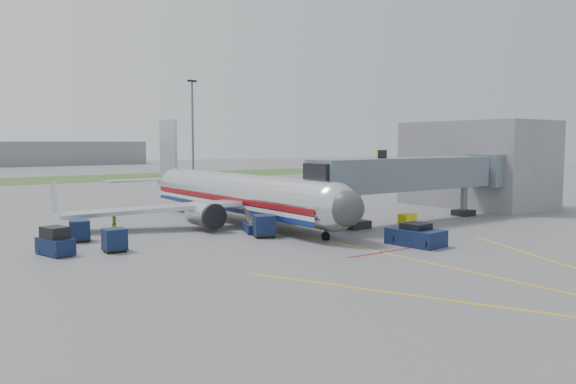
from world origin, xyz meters
TOP-DOWN VIEW (x-y plane):
  - ground at (0.00, 0.00)m, footprint 400.00×400.00m
  - grass_strip at (0.00, 90.00)m, footprint 300.00×25.00m
  - apron_markings at (0.00, -7.40)m, footprint 21.52×50.00m
  - airliner at (0.00, 15.25)m, footprint 32.10×35.67m
  - jet_bridge at (12.86, 5.00)m, footprint 25.30×4.00m
  - terminal at (30.00, 10.00)m, footprint 10.00×16.00m
  - light_mast_right at (25.00, 75.00)m, footprint 2.00×0.44m
  - pushback_tug at (4.00, -3.50)m, footprint 2.77×4.15m
  - baggage_tug at (-18.34, 8.24)m, footprint 2.12×3.03m
  - baggage_cart_a at (-15.54, 12.59)m, footprint 1.79×1.79m
  - baggage_cart_b at (-14.73, 7.08)m, footprint 1.55×1.55m
  - baggage_cart_c at (-3.00, 6.06)m, footprint 2.14×2.14m
  - belt_loader at (-2.49, 8.69)m, footprint 2.27×3.80m
  - ground_power_cart at (10.31, 3.00)m, footprint 1.54×1.07m
  - ramp_worker at (-11.43, 16.83)m, footprint 0.65×0.59m

SIDE VIEW (x-z plane):
  - ground at x=0.00m, z-range 0.00..0.00m
  - apron_markings at x=0.00m, z-range 0.00..0.01m
  - grass_strip at x=0.00m, z-range 0.00..0.01m
  - belt_loader at x=-2.49m, z-range -0.45..1.35m
  - ground_power_cart at x=10.31m, z-range -0.01..1.18m
  - pushback_tug at x=4.00m, z-range -0.13..1.51m
  - ramp_worker at x=-11.43m, z-range 0.00..1.49m
  - baggage_cart_b at x=-14.73m, z-range 0.02..1.62m
  - baggage_cart_a at x=-15.54m, z-range 0.02..1.64m
  - baggage_tug at x=-18.34m, z-range -0.11..1.81m
  - baggage_cart_c at x=-3.00m, z-range 0.02..1.78m
  - airliner at x=0.00m, z-range -2.48..7.77m
  - jet_bridge at x=12.86m, z-range 1.02..7.92m
  - terminal at x=30.00m, z-range 0.00..10.00m
  - light_mast_right at x=25.00m, z-range 0.58..20.98m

